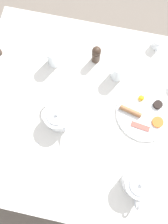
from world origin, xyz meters
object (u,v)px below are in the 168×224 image
object	(u,v)px
teapot_far	(137,184)
salt_grinder	(95,54)
water_glass_short	(118,71)
creamer_jug	(157,43)
water_glass_tall	(53,57)
spoon_for_tea	(127,46)
fork_spare	(44,35)
fork_by_plate	(5,81)
breakfast_plate	(144,113)
knife_by_plate	(35,164)
teapot_near	(58,117)

from	to	relation	value
teapot_far	salt_grinder	bearing A→B (deg)	20.37
teapot_far	water_glass_short	size ratio (longest dim) A/B	1.97
creamer_jug	water_glass_tall	bearing A→B (deg)	-68.45
spoon_for_tea	water_glass_tall	bearing A→B (deg)	-65.03
water_glass_tall	fork_spare	world-z (taller)	water_glass_tall
fork_by_plate	fork_spare	xyz separation A→B (m)	(-0.30, 0.13, 0.00)
teapot_far	spoon_for_tea	world-z (taller)	teapot_far
breakfast_plate	fork_spare	size ratio (longest dim) A/B	2.06
teapot_far	salt_grinder	xyz separation A→B (m)	(-0.57, -0.30, 0.00)
water_glass_tall	knife_by_plate	size ratio (longest dim) A/B	0.61
water_glass_tall	water_glass_short	distance (m)	0.34
water_glass_short	creamer_jug	bearing A→B (deg)	140.02
salt_grinder	knife_by_plate	bearing A→B (deg)	-16.20
water_glass_tall	creamer_jug	size ratio (longest dim) A/B	1.58
fork_spare	creamer_jug	bearing A→B (deg)	95.50
teapot_far	fork_spare	distance (m)	0.89
teapot_near	knife_by_plate	distance (m)	0.25
breakfast_plate	water_glass_short	xyz separation A→B (m)	(-0.17, -0.17, 0.05)
water_glass_tall	fork_spare	xyz separation A→B (m)	(-0.14, -0.09, -0.06)
water_glass_short	creamer_jug	xyz separation A→B (m)	(-0.21, 0.18, -0.03)
teapot_near	salt_grinder	bearing A→B (deg)	120.28
water_glass_tall	water_glass_short	size ratio (longest dim) A/B	1.08
spoon_for_tea	fork_spare	size ratio (longest dim) A/B	1.15
salt_grinder	fork_spare	distance (m)	0.32
water_glass_short	fork_spare	xyz separation A→B (m)	(-0.15, -0.43, -0.05)
fork_by_plate	creamer_jug	bearing A→B (deg)	116.04
breakfast_plate	teapot_near	size ratio (longest dim) A/B	1.67
salt_grinder	spoon_for_tea	distance (m)	0.20
water_glass_short	fork_spare	bearing A→B (deg)	-109.39
teapot_far	spoon_for_tea	xyz separation A→B (m)	(-0.68, -0.15, -0.05)
breakfast_plate	salt_grinder	bearing A→B (deg)	-128.13
spoon_for_tea	fork_spare	bearing A→B (deg)	-86.85
water_glass_short	fork_by_plate	world-z (taller)	water_glass_short
creamer_jug	fork_by_plate	distance (m)	0.82
teapot_near	fork_by_plate	distance (m)	0.36
water_glass_short	breakfast_plate	bearing A→B (deg)	44.82
teapot_near	knife_by_plate	world-z (taller)	teapot_near
creamer_jug	spoon_for_tea	bearing A→B (deg)	-77.45
teapot_far	fork_spare	bearing A→B (deg)	34.87
teapot_far	knife_by_plate	xyz separation A→B (m)	(0.01, -0.47, -0.05)
teapot_near	creamer_jug	xyz separation A→B (m)	(-0.50, 0.41, -0.03)
water_glass_short	fork_by_plate	size ratio (longest dim) A/B	0.78
salt_grinder	knife_by_plate	world-z (taller)	salt_grinder
creamer_jug	spoon_for_tea	world-z (taller)	creamer_jug
water_glass_short	fork_spare	size ratio (longest dim) A/B	0.80
teapot_near	fork_by_plate	bearing A→B (deg)	-155.77
teapot_near	salt_grinder	xyz separation A→B (m)	(-0.35, 0.11, 0.00)
knife_by_plate	spoon_for_tea	bearing A→B (deg)	154.82
breakfast_plate	fork_by_plate	xyz separation A→B (m)	(-0.02, -0.73, -0.01)
fork_spare	fork_by_plate	bearing A→B (deg)	-23.80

